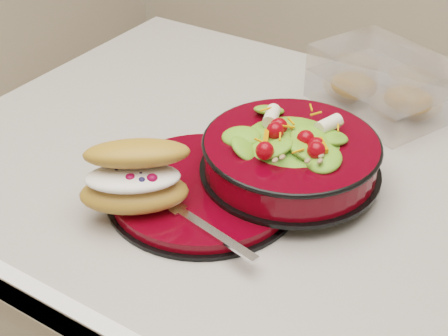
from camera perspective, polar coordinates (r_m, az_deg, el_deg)
The scene contains 5 objects.
dinner_plate at distance 0.84m, azimuth -1.87°, elevation -1.95°, with size 0.26×0.26×0.02m.
salad_bowl at distance 0.84m, azimuth 6.16°, elevation 1.78°, with size 0.25×0.25×0.10m.
croissant at distance 0.78m, azimuth -8.04°, elevation -0.80°, with size 0.16×0.16×0.08m.
fork at distance 0.76m, azimuth -2.05°, elevation -5.21°, with size 0.16×0.05×0.00m.
pastry_box at distance 1.05m, azimuth 14.23°, elevation 7.49°, with size 0.25×0.22×0.09m.
Camera 1 is at (0.21, -0.67, 1.41)m, focal length 50.00 mm.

